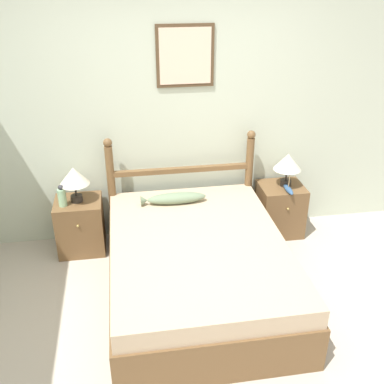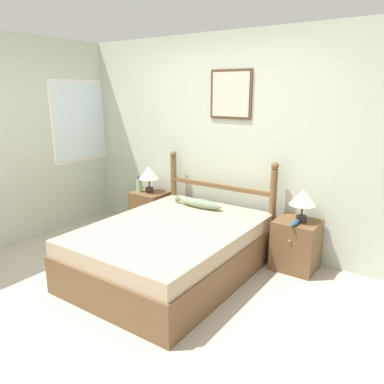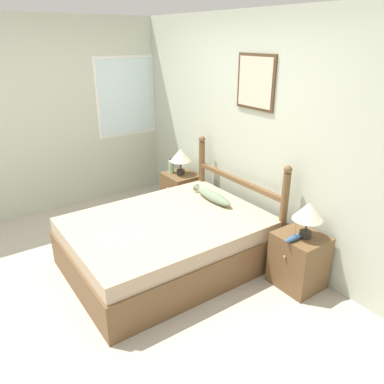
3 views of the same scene
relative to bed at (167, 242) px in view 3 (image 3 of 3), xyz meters
The scene contains 12 objects.
ground_plane 0.66m from the bed, 93.04° to the right, with size 16.00×16.00×0.00m, color #B7AD9E.
wall_back 1.51m from the bed, 91.60° to the left, with size 6.40×0.08×2.55m.
wall_left 2.46m from the bed, 164.93° to the right, with size 0.08×6.40×2.55m.
bed is the anchor object (origin of this frame).
headboard 1.02m from the bed, 90.00° to the left, with size 1.49×0.08×1.13m.
nightstand_left 1.35m from the bed, 140.29° to the left, with size 0.45×0.43×0.55m.
nightstand_right 1.35m from the bed, 39.71° to the left, with size 0.45×0.43×0.55m.
table_lamp_left 1.45m from the bed, 140.43° to the left, with size 0.28×0.28×0.35m.
table_lamp_right 1.48m from the bed, 38.82° to the left, with size 0.28×0.28×0.35m.
bottle 1.45m from the bed, 145.90° to the left, with size 0.08×0.08×0.22m.
model_boat 1.32m from the bed, 34.74° to the left, with size 0.06×0.23×0.18m.
fish_pillow 0.77m from the bed, 98.94° to the left, with size 0.63×0.14×0.11m.
Camera 3 is at (3.01, -1.16, 2.29)m, focal length 35.00 mm.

